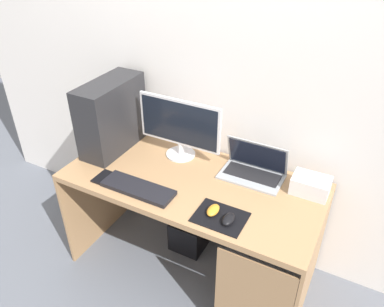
{
  "coord_description": "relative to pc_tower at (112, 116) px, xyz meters",
  "views": [
    {
      "loc": [
        0.82,
        -1.54,
        2.03
      ],
      "look_at": [
        0.0,
        0.0,
        0.9
      ],
      "focal_mm": 35.51,
      "sensor_mm": 36.0,
      "label": 1
    }
  ],
  "objects": [
    {
      "name": "ground_plane",
      "position": [
        0.61,
        -0.09,
        -0.95
      ],
      "size": [
        8.0,
        8.0,
        0.0
      ],
      "primitive_type": "plane",
      "color": "slate"
    },
    {
      "name": "wall_back",
      "position": [
        0.61,
        0.3,
        0.35
      ],
      "size": [
        4.0,
        0.05,
        2.6
      ],
      "color": "silver",
      "rests_on": "ground_plane"
    },
    {
      "name": "desk",
      "position": [
        0.63,
        -0.1,
        -0.37
      ],
      "size": [
        1.48,
        0.69,
        0.72
      ],
      "color": "#A37A51",
      "rests_on": "ground_plane"
    },
    {
      "name": "pc_tower",
      "position": [
        0.0,
        0.0,
        0.0
      ],
      "size": [
        0.2,
        0.47,
        0.45
      ],
      "primitive_type": "cube",
      "color": "#232326",
      "rests_on": "desk"
    },
    {
      "name": "monitor",
      "position": [
        0.43,
        0.1,
        -0.02
      ],
      "size": [
        0.54,
        0.18,
        0.38
      ],
      "color": "silver",
      "rests_on": "desk"
    },
    {
      "name": "laptop",
      "position": [
        0.9,
        0.12,
        -0.18
      ],
      "size": [
        0.36,
        0.21,
        0.21
      ],
      "color": "#9EA3A8",
      "rests_on": "desk"
    },
    {
      "name": "projector",
      "position": [
        1.23,
        0.11,
        -0.18
      ],
      "size": [
        0.2,
        0.14,
        0.1
      ],
      "primitive_type": "cube",
      "color": "silver",
      "rests_on": "desk"
    },
    {
      "name": "keyboard",
      "position": [
        0.39,
        -0.31,
        -0.21
      ],
      "size": [
        0.42,
        0.14,
        0.02
      ],
      "primitive_type": "cube",
      "color": "black",
      "rests_on": "desk"
    },
    {
      "name": "mousepad",
      "position": [
        0.89,
        -0.3,
        -0.22
      ],
      "size": [
        0.26,
        0.2,
        0.0
      ],
      "primitive_type": "cube",
      "color": "black",
      "rests_on": "desk"
    },
    {
      "name": "mouse_left",
      "position": [
        0.84,
        -0.29,
        -0.2
      ],
      "size": [
        0.06,
        0.1,
        0.03
      ],
      "primitive_type": "ellipsoid",
      "color": "orange",
      "rests_on": "mousepad"
    },
    {
      "name": "mouse_right",
      "position": [
        0.94,
        -0.31,
        -0.2
      ],
      "size": [
        0.06,
        0.1,
        0.03
      ],
      "primitive_type": "ellipsoid",
      "color": "black",
      "rests_on": "mousepad"
    },
    {
      "name": "cell_phone",
      "position": [
        0.14,
        -0.31,
        -0.22
      ],
      "size": [
        0.07,
        0.13,
        0.01
      ],
      "primitive_type": "cube",
      "color": "black",
      "rests_on": "desk"
    },
    {
      "name": "subwoofer",
      "position": [
        0.51,
        0.07,
        -0.83
      ],
      "size": [
        0.23,
        0.23,
        0.23
      ],
      "primitive_type": "cube",
      "color": "black",
      "rests_on": "ground_plane"
    }
  ]
}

